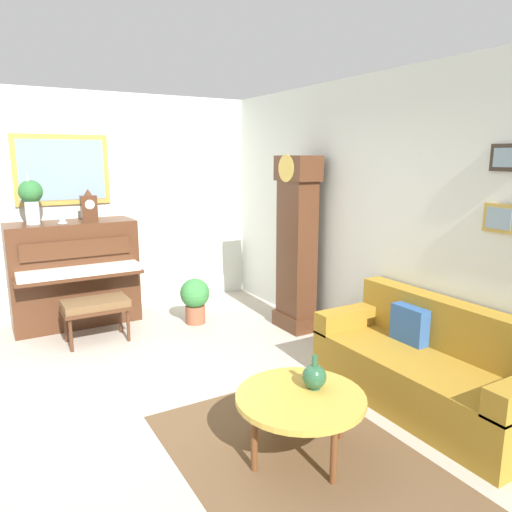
# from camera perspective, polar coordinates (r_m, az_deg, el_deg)

# --- Properties ---
(ground_plane) EXTENTS (6.40, 6.00, 0.10)m
(ground_plane) POSITION_cam_1_polar(r_m,az_deg,el_deg) (4.40, -13.09, -16.49)
(ground_plane) COLOR #B2A899
(wall_left) EXTENTS (0.13, 4.90, 2.80)m
(wall_left) POSITION_cam_1_polar(r_m,az_deg,el_deg) (6.46, -20.67, 5.64)
(wall_left) COLOR silver
(wall_left) RESTS_ON ground_plane
(wall_back) EXTENTS (5.30, 0.13, 2.80)m
(wall_back) POSITION_cam_1_polar(r_m,az_deg,el_deg) (5.13, 12.69, 4.64)
(wall_back) COLOR silver
(wall_back) RESTS_ON ground_plane
(area_rug) EXTENTS (2.10, 1.50, 0.01)m
(area_rug) POSITION_cam_1_polar(r_m,az_deg,el_deg) (3.54, 5.21, -22.77)
(area_rug) COLOR brown
(area_rug) RESTS_ON ground_plane
(piano) EXTENTS (0.87, 1.44, 1.25)m
(piano) POSITION_cam_1_polar(r_m,az_deg,el_deg) (6.20, -20.71, -1.89)
(piano) COLOR #4C2B19
(piano) RESTS_ON ground_plane
(piano_bench) EXTENTS (0.42, 0.70, 0.48)m
(piano_bench) POSITION_cam_1_polar(r_m,az_deg,el_deg) (5.56, -18.46, -5.67)
(piano_bench) COLOR #4C2B19
(piano_bench) RESTS_ON ground_plane
(grandfather_clock) EXTENTS (0.52, 0.34, 2.03)m
(grandfather_clock) POSITION_cam_1_polar(r_m,az_deg,el_deg) (5.59, 4.83, 0.89)
(grandfather_clock) COLOR #4C2B19
(grandfather_clock) RESTS_ON ground_plane
(couch) EXTENTS (1.90, 0.80, 0.84)m
(couch) POSITION_cam_1_polar(r_m,az_deg,el_deg) (4.28, 19.73, -12.37)
(couch) COLOR olive
(couch) RESTS_ON ground_plane
(coffee_table) EXTENTS (0.88, 0.88, 0.44)m
(coffee_table) POSITION_cam_1_polar(r_m,az_deg,el_deg) (3.39, 5.29, -16.55)
(coffee_table) COLOR gold
(coffee_table) RESTS_ON ground_plane
(mantel_clock) EXTENTS (0.13, 0.18, 0.38)m
(mantel_clock) POSITION_cam_1_polar(r_m,az_deg,el_deg) (6.11, -19.19, 5.57)
(mantel_clock) COLOR #4C2B19
(mantel_clock) RESTS_ON piano
(flower_vase) EXTENTS (0.26, 0.26, 0.58)m
(flower_vase) POSITION_cam_1_polar(r_m,az_deg,el_deg) (6.01, -25.11, 6.40)
(flower_vase) COLOR silver
(flower_vase) RESTS_ON piano
(teacup) EXTENTS (0.12, 0.12, 0.06)m
(teacup) POSITION_cam_1_polar(r_m,az_deg,el_deg) (6.00, -21.94, 3.85)
(teacup) COLOR #ADC6D6
(teacup) RESTS_ON piano
(green_jug) EXTENTS (0.17, 0.17, 0.24)m
(green_jug) POSITION_cam_1_polar(r_m,az_deg,el_deg) (3.44, 6.92, -13.98)
(green_jug) COLOR #234C33
(green_jug) RESTS_ON coffee_table
(potted_plant) EXTENTS (0.36, 0.36, 0.56)m
(potted_plant) POSITION_cam_1_polar(r_m,az_deg,el_deg) (5.93, -7.24, -4.91)
(potted_plant) COLOR #935138
(potted_plant) RESTS_ON ground_plane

